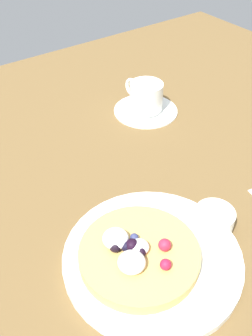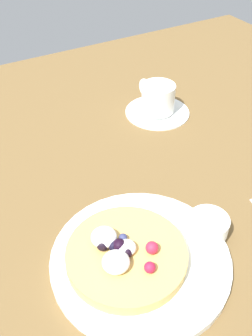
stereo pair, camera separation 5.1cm
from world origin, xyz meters
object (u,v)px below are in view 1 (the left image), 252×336
syrup_ramekin (214,218)px  coffee_cup (146,96)px  pancake_plate (152,258)px  coffee_saucer (146,110)px

syrup_ramekin → coffee_cup: 34.92cm
pancake_plate → coffee_cup: size_ratio=2.47×
syrup_ramekin → coffee_saucer: syrup_ramekin is taller
coffee_saucer → coffee_cup: 3.46cm
pancake_plate → coffee_saucer: size_ratio=1.81×
syrup_ramekin → coffee_cup: (12.43, 32.61, 1.15)cm
pancake_plate → syrup_ramekin: bearing=-4.7°
pancake_plate → coffee_cup: bearing=53.6°
coffee_saucer → pancake_plate: bearing=-126.6°
syrup_ramekin → coffee_saucer: bearing=69.0°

